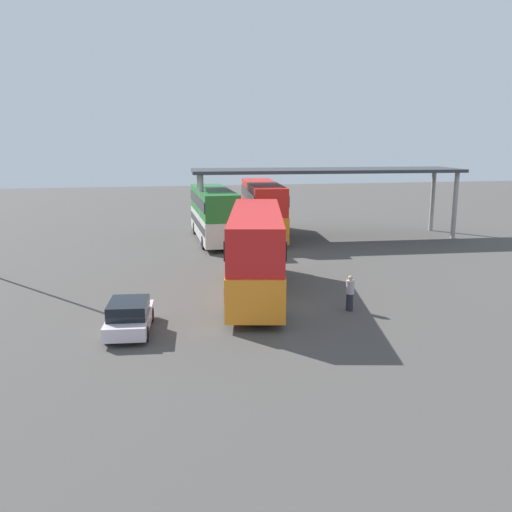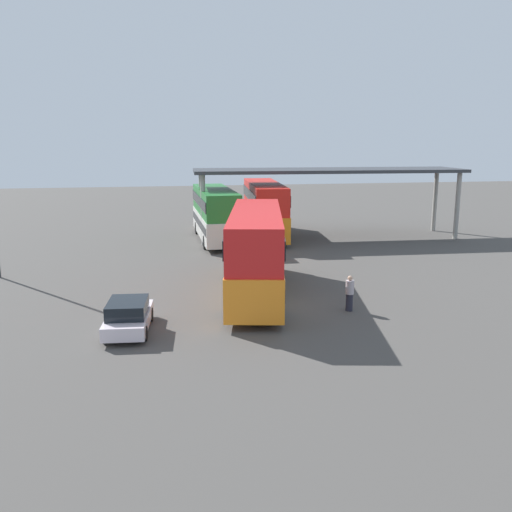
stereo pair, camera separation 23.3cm
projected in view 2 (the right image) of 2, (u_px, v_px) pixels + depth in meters
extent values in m
plane|color=#484542|center=(273.00, 308.00, 25.18)|extent=(140.00, 140.00, 0.00)
cube|color=orange|center=(256.00, 270.00, 27.15)|extent=(4.65, 11.63, 1.88)
cube|color=red|center=(256.00, 231.00, 26.74)|extent=(4.53, 11.39, 2.04)
cube|color=black|center=(256.00, 265.00, 27.10)|extent=(4.60, 11.19, 0.64)
cube|color=black|center=(256.00, 229.00, 26.71)|extent=(4.60, 11.19, 0.82)
cube|color=black|center=(257.00, 243.00, 32.59)|extent=(2.10, 0.51, 1.13)
cube|color=orange|center=(257.00, 229.00, 32.40)|extent=(1.73, 0.42, 0.36)
cylinder|color=black|center=(237.00, 269.00, 30.78)|extent=(0.47, 1.04, 1.00)
cylinder|color=black|center=(277.00, 269.00, 30.74)|extent=(0.47, 1.04, 1.00)
cylinder|color=black|center=(230.00, 306.00, 23.89)|extent=(0.47, 1.04, 1.00)
cylinder|color=black|center=(280.00, 306.00, 23.86)|extent=(0.47, 1.04, 1.00)
cube|color=silver|center=(129.00, 320.00, 22.04)|extent=(1.98, 3.91, 0.55)
cube|color=black|center=(128.00, 308.00, 21.73)|extent=(1.70, 2.21, 0.58)
cylinder|color=black|center=(115.00, 316.00, 23.15)|extent=(0.25, 0.62, 0.60)
cylinder|color=black|center=(150.00, 315.00, 23.29)|extent=(0.25, 0.62, 0.60)
cylinder|color=black|center=(105.00, 335.00, 20.87)|extent=(0.25, 0.62, 0.60)
cylinder|color=black|center=(144.00, 333.00, 21.01)|extent=(0.25, 0.62, 0.60)
cube|color=silver|center=(215.00, 225.00, 41.94)|extent=(2.72, 10.81, 1.76)
cube|color=#226F2E|center=(215.00, 201.00, 41.55)|extent=(2.64, 10.59, 1.91)
cube|color=black|center=(215.00, 222.00, 41.89)|extent=(2.76, 10.38, 0.60)
cube|color=black|center=(215.00, 200.00, 41.53)|extent=(2.76, 10.38, 0.76)
cube|color=black|center=(208.00, 213.00, 46.99)|extent=(2.16, 0.14, 1.06)
cube|color=orange|center=(208.00, 203.00, 46.81)|extent=(1.78, 0.11, 0.36)
cylinder|color=black|center=(197.00, 228.00, 45.07)|extent=(0.30, 1.00, 1.00)
cylinder|color=black|center=(224.00, 227.00, 45.51)|extent=(0.30, 1.00, 1.00)
cylinder|color=black|center=(205.00, 242.00, 38.67)|extent=(0.30, 1.00, 1.00)
cylinder|color=black|center=(237.00, 241.00, 39.11)|extent=(0.30, 1.00, 1.00)
cube|color=orange|center=(264.00, 220.00, 43.80)|extent=(3.44, 11.68, 1.91)
cube|color=red|center=(264.00, 196.00, 43.38)|extent=(3.34, 11.44, 2.07)
cube|color=black|center=(264.00, 217.00, 43.75)|extent=(3.43, 11.22, 0.65)
cube|color=black|center=(264.00, 195.00, 43.36)|extent=(3.43, 11.22, 0.83)
cube|color=black|center=(257.00, 208.00, 49.29)|extent=(2.13, 0.27, 1.15)
cube|color=orange|center=(257.00, 198.00, 49.09)|extent=(1.75, 0.22, 0.36)
cylinder|color=black|center=(247.00, 224.00, 47.33)|extent=(0.36, 1.02, 1.00)
cylinder|color=black|center=(272.00, 223.00, 47.55)|extent=(0.36, 1.02, 1.00)
cylinder|color=black|center=(255.00, 238.00, 40.39)|extent=(0.36, 1.02, 1.00)
cylinder|color=black|center=(285.00, 237.00, 40.61)|extent=(0.36, 1.02, 1.00)
cube|color=#33353A|center=(329.00, 170.00, 42.37)|extent=(21.40, 6.05, 0.25)
cylinder|color=#9E9B93|center=(435.00, 201.00, 46.12)|extent=(0.36, 0.36, 5.24)
cylinder|color=#9E9B93|center=(457.00, 206.00, 42.38)|extent=(0.36, 0.36, 5.24)
cylinder|color=#9E9B93|center=(201.00, 204.00, 43.52)|extent=(0.36, 0.36, 5.24)
cylinder|color=#9E9B93|center=(203.00, 210.00, 39.78)|extent=(0.36, 0.36, 5.24)
cylinder|color=#262633|center=(349.00, 302.00, 24.71)|extent=(0.32, 0.32, 0.80)
cylinder|color=#AEA2A9|center=(350.00, 287.00, 24.55)|extent=(0.38, 0.38, 0.63)
sphere|color=tan|center=(350.00, 278.00, 24.46)|extent=(0.22, 0.22, 0.22)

